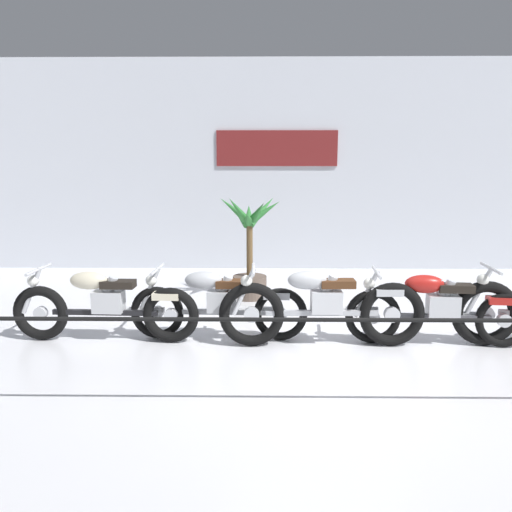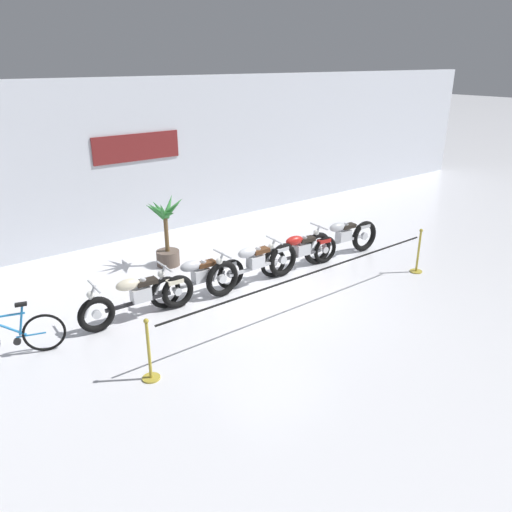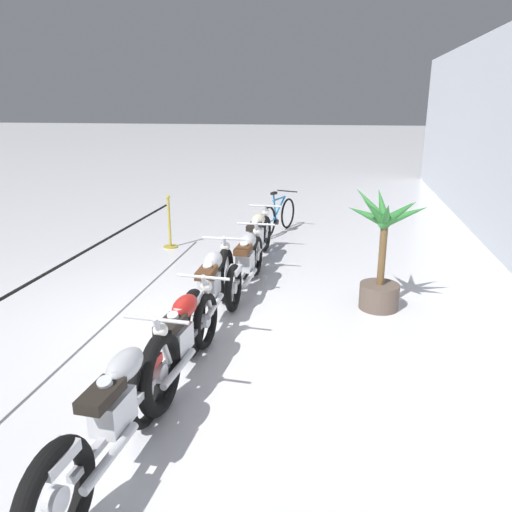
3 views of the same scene
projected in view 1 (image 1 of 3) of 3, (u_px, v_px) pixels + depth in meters
The scene contains 8 objects.
ground_plane at pixel (330, 362), 5.50m from camera, with size 120.00×120.00×0.00m, color silver.
back_wall at pixel (299, 166), 10.15m from camera, with size 28.00×0.29×4.20m.
motorcycle_cream_0 at pixel (104, 306), 6.08m from camera, with size 2.32×0.62×0.92m.
motorcycle_silver_1 at pixel (217, 303), 6.15m from camera, with size 2.20×0.62×0.91m.
motorcycle_silver_2 at pixel (321, 307), 5.91m from camera, with size 2.45×0.62×0.97m.
motorcycle_red_3 at pixel (437, 308), 5.94m from camera, with size 2.19×0.62×0.91m.
potted_palm_left_of_row at pixel (249, 248), 8.01m from camera, with size 1.03×1.09×1.73m.
stanchion_far_left at pixel (205, 341), 4.18m from camera, with size 6.79×0.28×1.05m.
Camera 1 is at (-0.75, -5.20, 2.16)m, focal length 35.00 mm.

